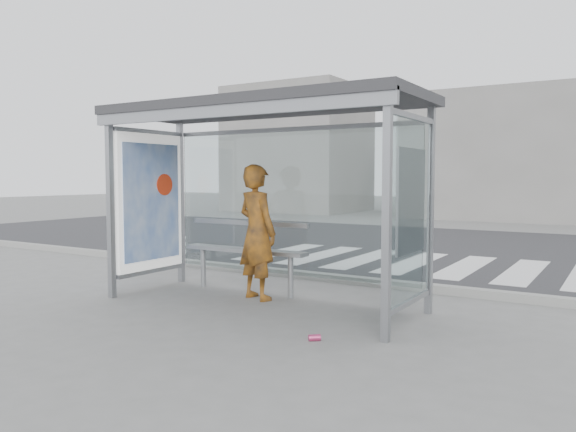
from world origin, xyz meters
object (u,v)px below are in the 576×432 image
(bench, at_px, (245,250))
(soda_can, at_px, (314,338))
(person, at_px, (257,232))
(bus_shelter, at_px, (240,153))

(bench, bearing_deg, soda_can, -38.54)
(person, relative_size, soda_can, 14.98)
(person, bearing_deg, soda_can, 157.76)
(bus_shelter, distance_m, soda_can, 2.84)
(person, distance_m, soda_can, 2.27)
(soda_can, bearing_deg, bus_shelter, 147.72)
(bench, distance_m, soda_can, 2.66)
(bus_shelter, xyz_separation_m, person, (0.12, 0.22, -1.07))
(person, bearing_deg, bench, -18.82)
(bus_shelter, height_order, person, bus_shelter)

